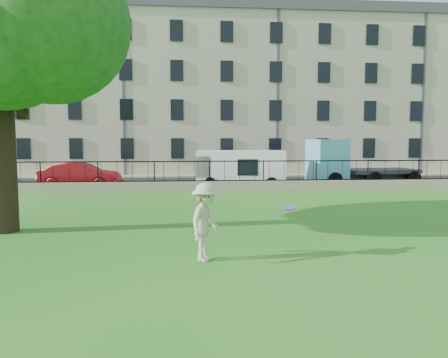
{
  "coord_description": "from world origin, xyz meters",
  "views": [
    {
      "loc": [
        -1.28,
        -11.86,
        2.89
      ],
      "look_at": [
        0.06,
        3.5,
        1.49
      ],
      "focal_mm": 35.0,
      "sensor_mm": 36.0,
      "label": 1
    }
  ],
  "objects": [
    {
      "name": "ground",
      "position": [
        0.0,
        0.0,
        0.0
      ],
      "size": [
        120.0,
        120.0,
        0.0
      ],
      "primitive_type": "plane",
      "color": "#246C19",
      "rests_on": "ground"
    },
    {
      "name": "retaining_wall",
      "position": [
        0.0,
        12.0,
        0.3
      ],
      "size": [
        50.0,
        0.4,
        0.6
      ],
      "primitive_type": "cube",
      "color": "gray",
      "rests_on": "ground"
    },
    {
      "name": "iron_railing",
      "position": [
        0.0,
        12.0,
        1.15
      ],
      "size": [
        50.0,
        0.05,
        1.13
      ],
      "color": "black",
      "rests_on": "retaining_wall"
    },
    {
      "name": "sidewalk",
      "position": [
        0.0,
        21.9,
        0.06
      ],
      "size": [
        60.0,
        1.4,
        0.12
      ],
      "primitive_type": "cube",
      "color": "gray",
      "rests_on": "ground"
    },
    {
      "name": "frisbee",
      "position": [
        1.3,
        -1.23,
        1.18
      ],
      "size": [
        0.29,
        0.28,
        0.12
      ],
      "primitive_type": "cylinder",
      "rotation": [
        0.21,
        -0.14,
        0.05
      ],
      "color": "#7926DC"
    },
    {
      "name": "white_van",
      "position": [
        2.0,
        14.4,
        1.11
      ],
      "size": [
        5.45,
        2.5,
        2.22
      ],
      "primitive_type": "cube",
      "rotation": [
        0.0,
        0.0,
        -0.08
      ],
      "color": "white",
      "rests_on": "street"
    },
    {
      "name": "man",
      "position": [
        -0.82,
        -1.62,
        0.94
      ],
      "size": [
        1.16,
        1.4,
        1.88
      ],
      "primitive_type": "imported",
      "rotation": [
        0.0,
        0.0,
        1.12
      ],
      "color": "#BDB999",
      "rests_on": "ground"
    },
    {
      "name": "building_row",
      "position": [
        0.0,
        27.57,
        6.92
      ],
      "size": [
        56.4,
        10.4,
        13.8
      ],
      "color": "beige",
      "rests_on": "ground"
    },
    {
      "name": "blue_truck",
      "position": [
        10.07,
        15.4,
        1.45
      ],
      "size": [
        7.15,
        3.28,
        2.9
      ],
      "primitive_type": "cube",
      "rotation": [
        0.0,
        0.0,
        0.12
      ],
      "color": "#5CB1D8",
      "rests_on": "street"
    },
    {
      "name": "street",
      "position": [
        0.0,
        16.7,
        0.01
      ],
      "size": [
        60.0,
        9.0,
        0.01
      ],
      "primitive_type": "cube",
      "color": "black",
      "rests_on": "ground"
    },
    {
      "name": "red_sedan",
      "position": [
        -7.49,
        14.4,
        0.77
      ],
      "size": [
        4.8,
        2.08,
        1.54
      ],
      "primitive_type": "imported",
      "rotation": [
        0.0,
        0.0,
        1.47
      ],
      "color": "#AB151E",
      "rests_on": "street"
    }
  ]
}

